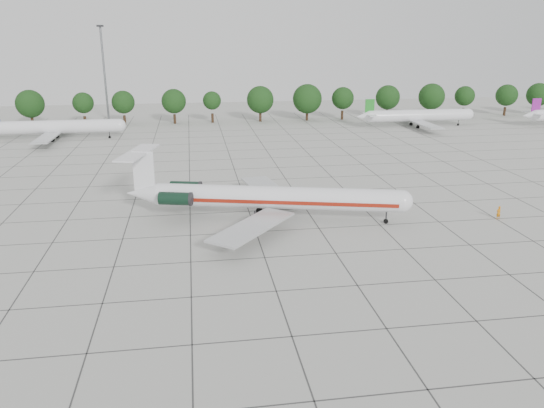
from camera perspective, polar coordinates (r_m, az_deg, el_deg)
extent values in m
plane|color=#B2B2AA|center=(65.50, -1.75, -3.01)|extent=(260.00, 260.00, 0.00)
cube|color=#383838|center=(79.61, -3.06, 0.81)|extent=(170.00, 170.00, 0.02)
cylinder|color=silver|center=(68.63, 0.57, 0.70)|extent=(31.38, 10.65, 2.90)
sphere|color=silver|center=(69.11, 13.75, 0.30)|extent=(2.90, 2.90, 2.90)
cone|color=silver|center=(72.43, -13.78, 1.10)|extent=(4.98, 3.90, 2.90)
cube|color=maroon|center=(70.09, 0.67, 0.89)|extent=(29.82, 7.68, 0.48)
cube|color=maroon|center=(67.30, 0.45, 0.16)|extent=(29.82, 7.68, 0.48)
cube|color=#B7BABC|center=(76.72, -0.54, 1.64)|extent=(6.41, 13.71, 0.26)
cube|color=#B7BABC|center=(61.80, -2.13, -2.45)|extent=(11.49, 12.76, 0.26)
cube|color=black|center=(72.62, -9.36, 1.65)|extent=(2.16, 1.59, 0.22)
cylinder|color=black|center=(73.19, -9.24, 1.78)|extent=(4.50, 2.66, 1.67)
cube|color=black|center=(68.97, -10.19, 0.73)|extent=(2.16, 1.59, 0.22)
cylinder|color=black|center=(68.40, -10.33, 0.58)|extent=(4.50, 2.66, 1.67)
cube|color=silver|center=(71.48, -13.63, 3.45)|extent=(2.79, 0.94, 5.27)
cube|color=silver|center=(71.13, -14.25, 5.38)|extent=(5.17, 10.87, 0.19)
cylinder|color=black|center=(69.57, 12.18, -1.42)|extent=(0.21, 0.21, 1.67)
cylinder|color=black|center=(69.74, 12.15, -1.82)|extent=(0.66, 0.39, 0.62)
cylinder|color=black|center=(71.65, -1.38, -0.17)|extent=(0.26, 0.26, 1.58)
cylinder|color=black|center=(71.87, -1.37, -0.71)|extent=(0.98, 0.73, 0.88)
cylinder|color=black|center=(67.36, -1.85, -1.37)|extent=(0.26, 0.26, 1.58)
cylinder|color=black|center=(67.59, -1.84, -1.94)|extent=(0.98, 0.73, 0.88)
imported|color=orange|center=(75.70, 23.18, -0.86)|extent=(0.71, 0.52, 1.79)
cylinder|color=silver|center=(131.66, -22.02, 7.71)|extent=(27.20, 3.00, 3.00)
cube|color=#B7BABC|center=(132.08, -22.39, 7.17)|extent=(3.50, 27.20, 0.25)
cylinder|color=black|center=(134.42, -22.11, 6.76)|extent=(0.80, 0.45, 0.80)
cylinder|color=black|center=(130.22, -22.53, 6.38)|extent=(0.80, 0.45, 0.80)
cylinder|color=silver|center=(144.82, 15.52, 9.18)|extent=(27.20, 3.00, 3.00)
cube|color=#B7BABC|center=(144.60, 15.11, 8.71)|extent=(3.50, 27.20, 0.25)
cube|color=#1B7D20|center=(139.57, 10.47, 10.30)|extent=(2.40, 0.25, 3.60)
cylinder|color=black|center=(146.80, 14.73, 8.32)|extent=(0.80, 0.45, 0.80)
cylinder|color=black|center=(142.83, 15.41, 8.01)|extent=(0.80, 0.45, 0.80)
cube|color=#871885|center=(154.91, 26.55, 9.47)|extent=(2.40, 0.25, 3.60)
cylinder|color=#332114|center=(153.04, -24.36, 8.02)|extent=(0.70, 0.70, 2.50)
sphere|color=black|center=(152.42, -24.59, 9.77)|extent=(7.15, 7.15, 7.15)
cylinder|color=#332114|center=(150.04, -19.47, 8.42)|extent=(0.70, 0.70, 2.50)
sphere|color=black|center=(149.41, -19.65, 10.21)|extent=(5.43, 5.43, 5.43)
cylinder|color=#332114|center=(148.49, -15.56, 8.69)|extent=(0.70, 0.70, 2.50)
sphere|color=black|center=(147.85, -15.72, 10.50)|extent=(5.99, 5.99, 5.99)
cylinder|color=#332114|center=(147.50, -10.42, 8.99)|extent=(0.70, 0.70, 2.50)
sphere|color=black|center=(146.86, -10.52, 10.82)|extent=(6.50, 6.50, 6.50)
cylinder|color=#332114|center=(147.54, -6.41, 9.17)|extent=(0.70, 0.70, 2.50)
sphere|color=black|center=(146.91, -6.48, 11.00)|extent=(4.93, 4.93, 4.93)
cylinder|color=#332114|center=(148.64, -1.26, 9.34)|extent=(0.70, 0.70, 2.50)
sphere|color=black|center=(148.01, -1.28, 11.16)|extent=(7.40, 7.40, 7.40)
cylinder|color=#332114|center=(150.89, 3.78, 9.43)|extent=(0.70, 0.70, 2.50)
sphere|color=black|center=(150.27, 3.82, 11.23)|extent=(8.08, 8.08, 8.08)
cylinder|color=#332114|center=(153.38, 7.55, 9.46)|extent=(0.70, 0.70, 2.50)
sphere|color=black|center=(152.77, 7.62, 11.22)|extent=(6.17, 6.17, 6.17)
cylinder|color=#332114|center=(157.53, 12.23, 9.43)|extent=(0.70, 0.70, 2.50)
sphere|color=black|center=(156.93, 12.35, 11.15)|extent=(6.82, 6.82, 6.82)
cylinder|color=#332114|center=(162.64, 16.64, 9.35)|extent=(0.70, 0.70, 2.50)
sphere|color=black|center=(162.07, 16.79, 11.01)|extent=(7.44, 7.44, 7.44)
cylinder|color=#332114|center=(167.20, 19.85, 9.26)|extent=(0.70, 0.70, 2.50)
sphere|color=black|center=(166.64, 20.02, 10.87)|extent=(5.66, 5.66, 5.66)
cylinder|color=#332114|center=(173.81, 23.73, 9.11)|extent=(0.70, 0.70, 2.50)
sphere|color=black|center=(173.27, 23.93, 10.65)|extent=(6.25, 6.25, 6.25)
cylinder|color=#332114|center=(179.42, 26.53, 8.97)|extent=(0.70, 0.70, 2.50)
sphere|color=black|center=(178.90, 26.74, 10.47)|extent=(6.79, 6.79, 6.79)
cylinder|color=slate|center=(154.83, -17.56, 13.07)|extent=(0.56, 0.56, 25.00)
cube|color=black|center=(154.46, -18.02, 17.76)|extent=(1.60, 1.60, 0.50)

